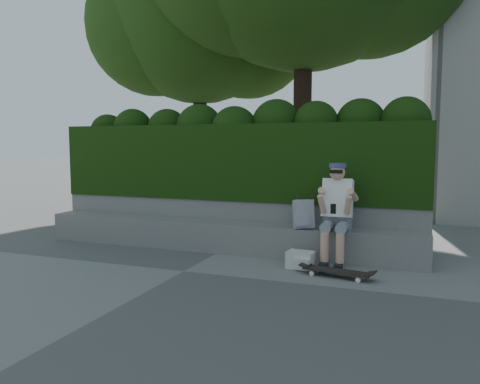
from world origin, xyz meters
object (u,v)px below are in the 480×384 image
at_px(backpack_ground, 301,260).
at_px(person, 337,210).
at_px(skateboard, 337,271).
at_px(backpack_plaid, 303,214).

bearing_deg(backpack_ground, person, 48.70).
distance_m(skateboard, backpack_ground, 0.58).
height_order(person, skateboard, person).
relative_size(skateboard, backpack_plaid, 2.12).
bearing_deg(skateboard, person, 109.63).
xyz_separation_m(person, backpack_plaid, (-0.48, 0.08, -0.10)).
bearing_deg(backpack_plaid, skateboard, -78.36).
xyz_separation_m(person, backpack_ground, (-0.40, -0.38, -0.64)).
height_order(person, backpack_plaid, person).
height_order(backpack_plaid, backpack_ground, backpack_plaid).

